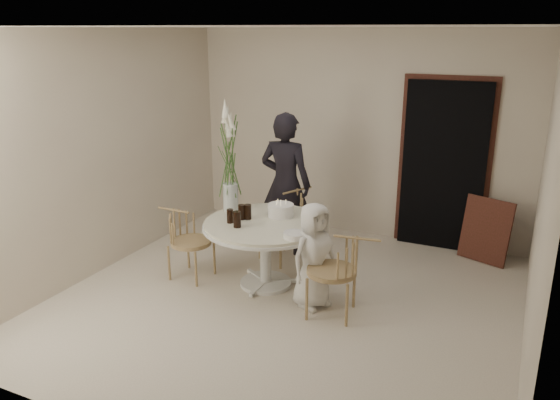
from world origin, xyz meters
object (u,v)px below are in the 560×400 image
at_px(chair_right, 344,264).
at_px(chair_left, 183,233).
at_px(table, 265,232).
at_px(girl, 285,184).
at_px(boy, 314,256).
at_px(chair_far, 290,214).
at_px(birthday_cake, 281,210).
at_px(flower_vase, 230,162).

xyz_separation_m(chair_right, chair_left, (-1.92, 0.11, -0.04)).
xyz_separation_m(table, girl, (-0.20, 0.95, 0.26)).
bearing_deg(boy, table, 99.17).
bearing_deg(chair_left, girl, -31.70).
xyz_separation_m(chair_far, chair_right, (1.05, -1.10, -0.01)).
height_order(girl, boy, girl).
height_order(boy, birthday_cake, boy).
xyz_separation_m(chair_far, flower_vase, (-0.45, -0.63, 0.73)).
relative_size(chair_far, boy, 0.78).
distance_m(chair_right, girl, 1.74).
bearing_deg(birthday_cake, chair_far, 104.17).
bearing_deg(birthday_cake, girl, 110.69).
xyz_separation_m(table, birthday_cake, (0.07, 0.23, 0.18)).
xyz_separation_m(chair_left, birthday_cake, (1.02, 0.41, 0.29)).
bearing_deg(girl, chair_right, 132.71).
xyz_separation_m(table, chair_right, (0.98, -0.29, -0.07)).
height_order(chair_right, girl, girl).
distance_m(chair_right, chair_left, 1.93).
relative_size(chair_far, flower_vase, 0.68).
distance_m(girl, flower_vase, 0.93).
bearing_deg(table, chair_left, -169.32).
relative_size(table, boy, 1.23).
height_order(boy, flower_vase, flower_vase).
bearing_deg(chair_far, boy, -30.30).
bearing_deg(flower_vase, chair_left, -140.01).
distance_m(table, flower_vase, 0.87).
xyz_separation_m(boy, flower_vase, (-1.16, 0.39, 0.74)).
bearing_deg(chair_right, boy, -109.76).
height_order(table, boy, boy).
height_order(chair_left, girl, girl).
distance_m(boy, flower_vase, 1.43).
xyz_separation_m(chair_right, birthday_cake, (-0.91, 0.52, 0.25)).
relative_size(chair_right, girl, 0.48).
bearing_deg(chair_left, table, -77.70).
xyz_separation_m(chair_left, girl, (0.74, 1.13, 0.37)).
bearing_deg(table, birthday_cake, 73.11).
distance_m(chair_right, birthday_cake, 1.08).
xyz_separation_m(chair_right, girl, (-1.18, 1.24, 0.33)).
distance_m(girl, birthday_cake, 0.77).
relative_size(table, girl, 0.76).
bearing_deg(table, flower_vase, 161.21).
height_order(chair_far, boy, boy).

